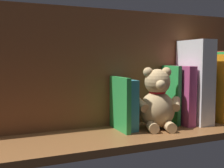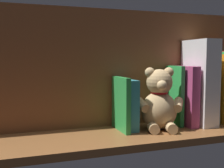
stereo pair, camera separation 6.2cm
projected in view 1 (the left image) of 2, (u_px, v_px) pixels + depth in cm
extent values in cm
cube|color=brown|center=(112.00, 137.00, 87.03)|extent=(115.56, 25.87, 2.20)
cube|color=brown|center=(99.00, 68.00, 94.94)|extent=(115.56, 1.50, 39.34)
cube|color=red|center=(221.00, 85.00, 106.79)|extent=(2.03, 13.04, 25.71)
cube|color=green|center=(214.00, 86.00, 106.47)|extent=(1.69, 11.50, 25.38)
cube|color=orange|center=(212.00, 88.00, 104.47)|extent=(1.41, 13.95, 24.40)
cube|color=teal|center=(202.00, 95.00, 105.31)|extent=(3.56, 10.14, 18.94)
cube|color=silver|center=(195.00, 82.00, 100.74)|extent=(6.05, 14.40, 29.36)
cube|color=#B23F72|center=(181.00, 95.00, 99.72)|extent=(3.14, 13.06, 20.38)
cube|color=green|center=(171.00, 95.00, 99.89)|extent=(1.45, 10.04, 20.44)
ellipsoid|color=tan|center=(157.00, 110.00, 93.41)|extent=(14.12, 13.31, 12.21)
sphere|color=tan|center=(157.00, 82.00, 92.58)|extent=(8.39, 8.39, 8.39)
sphere|color=tan|center=(167.00, 72.00, 92.65)|extent=(3.24, 3.24, 3.24)
sphere|color=tan|center=(148.00, 72.00, 91.95)|extent=(3.24, 3.24, 3.24)
sphere|color=#DBB77F|center=(160.00, 85.00, 89.11)|extent=(3.24, 3.24, 3.24)
cylinder|color=tan|center=(176.00, 104.00, 92.36)|extent=(5.89, 6.51, 4.52)
cylinder|color=tan|center=(141.00, 104.00, 91.06)|extent=(3.17, 6.14, 4.52)
cylinder|color=tan|center=(170.00, 127.00, 88.98)|extent=(4.44, 5.33, 3.24)
cylinder|color=tan|center=(153.00, 127.00, 88.36)|extent=(4.44, 5.33, 3.24)
torus|color=red|center=(157.00, 92.00, 92.88)|extent=(6.95, 6.95, 0.95)
cube|color=teal|center=(127.00, 104.00, 92.54)|extent=(2.91, 11.31, 16.17)
cube|color=green|center=(120.00, 104.00, 90.51)|extent=(1.54, 13.06, 17.10)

